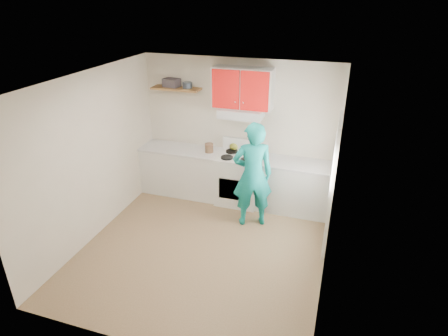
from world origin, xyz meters
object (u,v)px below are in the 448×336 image
(crock, at_px, (209,148))
(stove, at_px, (238,179))
(kettle, at_px, (234,146))
(person, at_px, (253,175))
(tin, at_px, (187,85))

(crock, bearing_deg, stove, -1.75)
(kettle, relative_size, crock, 0.92)
(stove, distance_m, person, 0.89)
(tin, relative_size, person, 0.10)
(crock, relative_size, person, 0.10)
(crock, distance_m, person, 1.20)
(kettle, distance_m, person, 1.08)
(person, bearing_deg, crock, -56.11)
(kettle, relative_size, person, 0.10)
(tin, xyz_separation_m, kettle, (0.87, 0.07, -1.10))
(tin, distance_m, crock, 1.20)
(tin, distance_m, person, 2.05)
(stove, relative_size, person, 0.51)
(kettle, distance_m, crock, 0.47)
(kettle, height_order, person, person)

